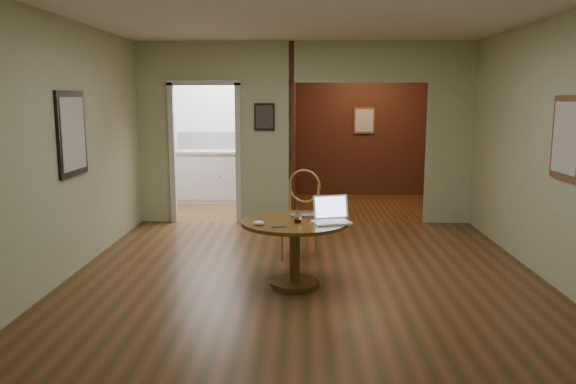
{
  "coord_description": "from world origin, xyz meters",
  "views": [
    {
      "loc": [
        -0.04,
        -5.9,
        1.87
      ],
      "look_at": [
        -0.18,
        -0.2,
        0.92
      ],
      "focal_mm": 35.0,
      "sensor_mm": 36.0,
      "label": 1
    }
  ],
  "objects_px": {
    "open_laptop": "(331,215)",
    "closed_laptop": "(309,216)",
    "dining_table": "(295,237)",
    "chair": "(301,209)"
  },
  "relations": [
    {
      "from": "open_laptop",
      "to": "closed_laptop",
      "type": "relative_size",
      "value": 1.17
    },
    {
      "from": "dining_table",
      "to": "open_laptop",
      "type": "distance_m",
      "value": 0.43
    },
    {
      "from": "chair",
      "to": "open_laptop",
      "type": "relative_size",
      "value": 2.54
    },
    {
      "from": "open_laptop",
      "to": "closed_laptop",
      "type": "bearing_deg",
      "value": 122.13
    },
    {
      "from": "open_laptop",
      "to": "closed_laptop",
      "type": "xyz_separation_m",
      "value": [
        -0.22,
        0.19,
        -0.05
      ]
    },
    {
      "from": "chair",
      "to": "open_laptop",
      "type": "bearing_deg",
      "value": -54.5
    },
    {
      "from": "closed_laptop",
      "to": "chair",
      "type": "bearing_deg",
      "value": 88.77
    },
    {
      "from": "open_laptop",
      "to": "chair",
      "type": "bearing_deg",
      "value": 89.27
    },
    {
      "from": "chair",
      "to": "closed_laptop",
      "type": "relative_size",
      "value": 2.97
    },
    {
      "from": "open_laptop",
      "to": "closed_laptop",
      "type": "height_order",
      "value": "open_laptop"
    }
  ]
}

